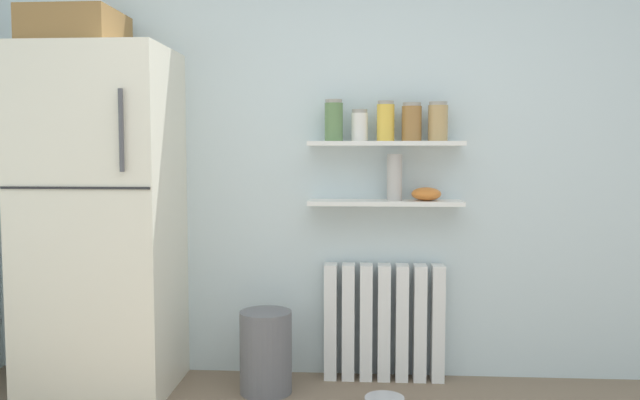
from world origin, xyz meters
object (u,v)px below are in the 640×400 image
at_px(refrigerator, 101,213).
at_px(vase, 395,177).
at_px(shelf_bowl, 426,194).
at_px(radiator, 384,322).
at_px(storage_jar_3, 412,122).
at_px(storage_jar_4, 438,122).
at_px(storage_jar_1, 360,126).
at_px(storage_jar_0, 334,121).
at_px(storage_jar_2, 386,121).
at_px(trash_bin, 266,352).

relative_size(refrigerator, vase, 7.91).
bearing_deg(refrigerator, shelf_bowl, 6.73).
distance_m(radiator, storage_jar_3, 1.14).
xyz_separation_m(radiator, storage_jar_4, (0.29, -0.03, 1.13)).
bearing_deg(vase, storage_jar_1, 180.00).
xyz_separation_m(storage_jar_0, vase, (0.34, 0.00, -0.31)).
xyz_separation_m(refrigerator, storage_jar_3, (1.68, 0.21, 0.49)).
bearing_deg(storage_jar_4, refrigerator, -173.48).
xyz_separation_m(storage_jar_4, vase, (-0.23, -0.00, -0.31)).
bearing_deg(vase, shelf_bowl, 0.00).
bearing_deg(refrigerator, storage_jar_3, 7.07).
height_order(storage_jar_1, shelf_bowl, storage_jar_1).
relative_size(refrigerator, storage_jar_3, 9.67).
xyz_separation_m(storage_jar_2, storage_jar_3, (0.14, -0.00, -0.01)).
relative_size(radiator, storage_jar_4, 3.15).
bearing_deg(storage_jar_0, storage_jar_1, 0.00).
height_order(vase, trash_bin, vase).
bearing_deg(storage_jar_3, storage_jar_0, -180.00).
distance_m(refrigerator, trash_bin, 1.17).
xyz_separation_m(storage_jar_2, storage_jar_4, (0.29, 0.00, -0.00)).
distance_m(radiator, shelf_bowl, 0.77).
relative_size(refrigerator, shelf_bowl, 12.43).
xyz_separation_m(storage_jar_1, trash_bin, (-0.50, -0.22, -1.22)).
height_order(storage_jar_0, trash_bin, storage_jar_0).
height_order(storage_jar_1, trash_bin, storage_jar_1).
bearing_deg(refrigerator, vase, 7.47).
bearing_deg(shelf_bowl, trash_bin, -166.01).
bearing_deg(storage_jar_2, storage_jar_0, -180.00).
xyz_separation_m(storage_jar_2, shelf_bowl, (0.23, -0.00, -0.40)).
distance_m(storage_jar_3, vase, 0.32).
bearing_deg(storage_jar_1, vase, 0.00).
distance_m(storage_jar_3, storage_jar_4, 0.14).
xyz_separation_m(storage_jar_3, trash_bin, (-0.78, -0.22, -1.24)).
bearing_deg(storage_jar_1, radiator, 11.85).
bearing_deg(storage_jar_3, storage_jar_1, 180.00).
relative_size(refrigerator, storage_jar_0, 8.86).
distance_m(storage_jar_0, storage_jar_3, 0.43).
xyz_separation_m(storage_jar_3, vase, (-0.09, 0.00, -0.30)).
bearing_deg(storage_jar_0, storage_jar_4, 0.00).
distance_m(storage_jar_2, vase, 0.31).
relative_size(refrigerator, storage_jar_2, 9.22).
xyz_separation_m(storage_jar_2, trash_bin, (-0.64, -0.22, -1.24)).
bearing_deg(vase, storage_jar_4, 0.00).
height_order(storage_jar_0, storage_jar_4, storage_jar_0).
bearing_deg(storage_jar_0, shelf_bowl, 0.00).
distance_m(storage_jar_1, trash_bin, 1.34).
height_order(refrigerator, shelf_bowl, refrigerator).
xyz_separation_m(storage_jar_1, vase, (0.19, 0.00, -0.29)).
distance_m(storage_jar_1, storage_jar_2, 0.14).
height_order(storage_jar_4, shelf_bowl, storage_jar_4).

